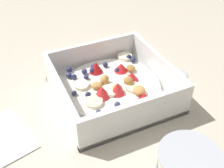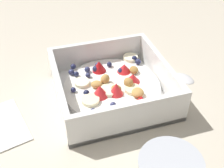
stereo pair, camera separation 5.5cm
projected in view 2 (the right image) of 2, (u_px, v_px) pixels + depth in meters
name	position (u px, v px, depth m)	size (l,w,h in m)	color
ground_plane	(105.00, 93.00, 0.58)	(2.40, 2.40, 0.00)	beige
fruit_bowl	(112.00, 87.00, 0.56)	(0.22, 0.22, 0.07)	white
spoon	(175.00, 72.00, 0.63)	(0.09, 0.17, 0.01)	silver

